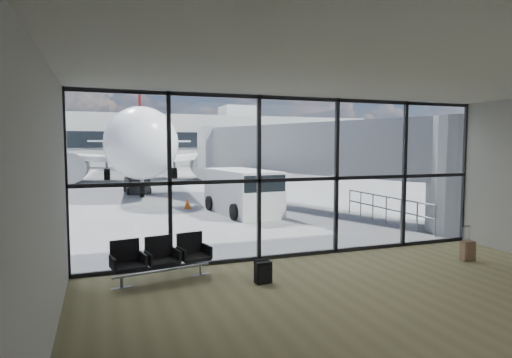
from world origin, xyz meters
TOP-DOWN VIEW (x-y plane):
  - ground at (0.00, 40.00)m, footprint 220.00×220.00m
  - lounge_shell at (0.00, -4.80)m, footprint 12.02×8.01m
  - glass_curtain_wall at (0.00, 0.00)m, footprint 12.10×0.12m
  - jet_bridge at (4.90, 7.07)m, footprint 8.00×16.50m
  - apron_railing at (5.60, 3.50)m, footprint 0.06×5.46m
  - far_terminal at (-0.59, 61.97)m, footprint 80.00×12.20m
  - tree_4 at (-21.00, 72.00)m, footprint 5.61×5.61m
  - tree_5 at (-15.00, 72.00)m, footprint 6.27×6.27m
  - seating_row at (-3.96, -0.84)m, footprint 2.30×1.04m
  - backpack at (-1.79, -1.89)m, footprint 0.38×0.35m
  - suitcase at (4.15, -2.02)m, footprint 0.38×0.29m
  - airliner at (-1.58, 31.37)m, footprint 35.14×40.78m
  - service_van at (0.91, 7.76)m, footprint 2.67×4.85m
  - belt_loader at (-3.01, 18.59)m, footprint 1.64×3.76m
  - traffic_cone_a at (1.88, 14.39)m, footprint 0.48×0.48m
  - traffic_cone_b at (-1.20, 10.24)m, footprint 0.37×0.37m
  - traffic_cone_c at (1.50, 11.76)m, footprint 0.41×0.41m

SIDE VIEW (x-z plane):
  - ground at x=0.00m, z-range 0.00..0.00m
  - traffic_cone_b at x=-1.20m, z-range -0.01..0.51m
  - backpack at x=-1.79m, z-range -0.01..0.54m
  - traffic_cone_c at x=1.50m, z-range -0.01..0.58m
  - suitcase at x=4.15m, z-range -0.19..0.77m
  - traffic_cone_a at x=1.88m, z-range -0.02..0.67m
  - seating_row at x=-3.96m, z-range 0.06..1.08m
  - belt_loader at x=-3.01m, z-range -0.28..1.42m
  - apron_railing at x=5.60m, z-range 0.16..1.27m
  - service_van at x=0.91m, z-range 0.03..2.05m
  - glass_curtain_wall at x=0.00m, z-range 0.00..4.50m
  - lounge_shell at x=0.00m, z-range 0.40..4.91m
  - jet_bridge at x=4.90m, z-range 0.59..4.92m
  - airliner at x=-1.58m, z-range -2.05..8.45m
  - far_terminal at x=-0.59m, z-range -1.29..9.71m
  - tree_4 at x=-21.00m, z-range 1.22..9.29m
  - tree_5 at x=-15.00m, z-range 1.36..10.39m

